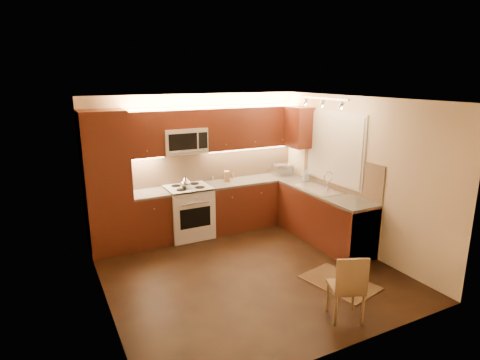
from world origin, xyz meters
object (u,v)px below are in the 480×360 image
soap_bottle (306,175)px  microwave (184,140)px  toaster_oven (282,170)px  knife_block (227,176)px  sink (320,185)px  stove (189,212)px  kettle (185,182)px  dining_chair (346,285)px

soap_bottle → microwave: bearing=177.4°
toaster_oven → knife_block: size_ratio=1.82×
sink → soap_bottle: bearing=75.5°
stove → knife_block: bearing=6.6°
kettle → knife_block: kettle is taller
stove → sink: 2.35m
microwave → knife_block: 1.08m
dining_chair → stove: bearing=126.1°
knife_block → dining_chair: bearing=-71.0°
stove → knife_block: knife_block is taller
microwave → toaster_oven: 2.11m
microwave → soap_bottle: microwave is taller
microwave → soap_bottle: (2.16, -0.64, -0.72)m
dining_chair → kettle: bearing=127.6°
soap_bottle → sink: bearing=-90.7°
kettle → knife_block: bearing=22.6°
toaster_oven → soap_bottle: size_ratio=1.77×
microwave → dining_chair: bearing=-77.1°
stove → kettle: (-0.07, -0.08, 0.57)m
toaster_oven → knife_block: toaster_oven is taller
dining_chair → soap_bottle: bearing=85.7°
kettle → stove: bearing=59.3°
kettle → toaster_oven: bearing=14.9°
sink → soap_bottle: soap_bottle is taller
stove → sink: bearing=-29.4°
kettle → dining_chair: size_ratio=0.26×
toaster_oven → soap_bottle: (0.17, -0.54, -0.01)m
toaster_oven → soap_bottle: bearing=-62.2°
kettle → toaster_oven: 2.06m
sink → kettle: size_ratio=4.01×
microwave → kettle: size_ratio=3.55×
dining_chair → sink: bearing=82.4°
kettle → soap_bottle: kettle is taller
kettle → knife_block: (0.87, 0.17, -0.03)m
kettle → dining_chair: bearing=-63.4°
kettle → knife_block: 0.88m
microwave → knife_block: microwave is taller
soap_bottle → dining_chair: size_ratio=0.24×
microwave → dining_chair: microwave is taller
sink → toaster_oven: bearing=90.5°
soap_bottle → dining_chair: (-1.39, -2.73, -0.58)m
sink → kettle: kettle is taller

